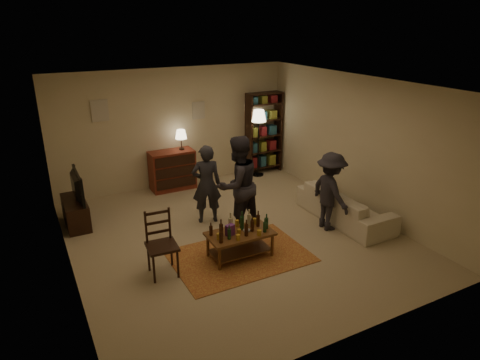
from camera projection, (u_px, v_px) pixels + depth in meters
floor at (234, 236)px, 7.74m from camera, size 6.00×6.00×0.00m
room_shell at (145, 111)px, 9.28m from camera, size 6.00×6.00×6.00m
rug at (240, 256)px, 7.07m from camera, size 2.20×1.50×0.01m
coffee_table at (240, 235)px, 6.93m from camera, size 1.08×0.60×0.78m
dining_chair at (161, 241)px, 6.45m from camera, size 0.48×0.48×1.03m
tv_stand at (75, 206)px, 8.03m from camera, size 0.40×1.00×1.06m
dresser at (173, 169)px, 9.74m from camera, size 1.00×0.50×1.36m
bookshelf at (264, 132)px, 10.65m from camera, size 0.90×0.34×2.02m
floor_lamp at (259, 120)px, 10.24m from camera, size 0.36×0.36×1.65m
sofa at (345, 205)px, 8.26m from camera, size 0.81×2.08×0.61m
person_left at (206, 184)px, 8.05m from camera, size 0.63×0.50×1.53m
person_right at (238, 185)px, 7.64m from camera, size 1.00×0.85×1.80m
person_by_sofa at (330, 192)px, 7.78m from camera, size 0.59×0.97×1.47m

